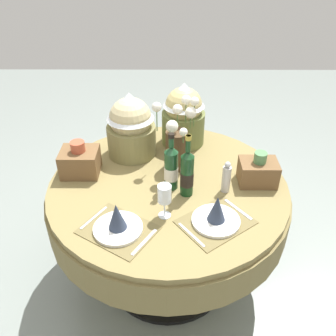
% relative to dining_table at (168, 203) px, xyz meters
% --- Properties ---
extents(ground, '(8.00, 8.00, 0.00)m').
position_rel_dining_table_xyz_m(ground, '(0.00, 0.00, -0.61)').
color(ground, gray).
extents(dining_table, '(1.38, 1.38, 0.76)m').
position_rel_dining_table_xyz_m(dining_table, '(0.00, 0.00, 0.00)').
color(dining_table, olive).
rests_on(dining_table, ground).
extents(place_setting_left, '(0.43, 0.40, 0.16)m').
position_rel_dining_table_xyz_m(place_setting_left, '(-0.24, -0.38, 0.20)').
color(place_setting_left, brown).
rests_on(place_setting_left, dining_table).
extents(place_setting_right, '(0.43, 0.41, 0.16)m').
position_rel_dining_table_xyz_m(place_setting_right, '(0.24, -0.32, 0.20)').
color(place_setting_right, brown).
rests_on(place_setting_right, dining_table).
extents(flower_vase, '(0.26, 0.28, 0.42)m').
position_rel_dining_table_xyz_m(flower_vase, '(0.05, 0.17, 0.33)').
color(flower_vase, '#47331E').
rests_on(flower_vase, dining_table).
extents(wine_bottle_left, '(0.07, 0.07, 0.36)m').
position_rel_dining_table_xyz_m(wine_bottle_left, '(0.10, -0.09, 0.29)').
color(wine_bottle_left, '#143819').
rests_on(wine_bottle_left, dining_table).
extents(wine_bottle_centre, '(0.08, 0.08, 0.34)m').
position_rel_dining_table_xyz_m(wine_bottle_centre, '(0.02, -0.04, 0.28)').
color(wine_bottle_centre, '#194223').
rests_on(wine_bottle_centre, dining_table).
extents(wine_glass_left, '(0.07, 0.07, 0.19)m').
position_rel_dining_table_xyz_m(wine_glass_left, '(-0.02, -0.27, 0.28)').
color(wine_glass_left, silver).
rests_on(wine_glass_left, dining_table).
extents(pepper_mill, '(0.05, 0.05, 0.19)m').
position_rel_dining_table_xyz_m(pepper_mill, '(0.32, -0.07, 0.24)').
color(pepper_mill, '#B7B2AD').
rests_on(pepper_mill, dining_table).
extents(gift_tub_back_left, '(0.30, 0.30, 0.41)m').
position_rel_dining_table_xyz_m(gift_tub_back_left, '(-0.23, 0.32, 0.36)').
color(gift_tub_back_left, olive).
rests_on(gift_tub_back_left, dining_table).
extents(gift_tub_back_centre, '(0.28, 0.28, 0.42)m').
position_rel_dining_table_xyz_m(gift_tub_back_centre, '(0.10, 0.46, 0.37)').
color(gift_tub_back_centre, olive).
rests_on(gift_tub_back_centre, dining_table).
extents(woven_basket_side_left, '(0.22, 0.18, 0.21)m').
position_rel_dining_table_xyz_m(woven_basket_side_left, '(-0.51, 0.10, 0.23)').
color(woven_basket_side_left, brown).
rests_on(woven_basket_side_left, dining_table).
extents(woven_basket_side_right, '(0.21, 0.16, 0.20)m').
position_rel_dining_table_xyz_m(woven_basket_side_right, '(0.50, 0.01, 0.22)').
color(woven_basket_side_right, brown).
rests_on(woven_basket_side_right, dining_table).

